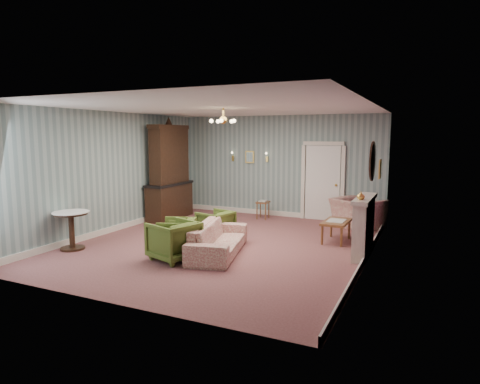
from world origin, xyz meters
The scene contains 27 objects.
floor centered at (0.00, 0.00, 0.00)m, with size 7.00×7.00×0.00m, color #88514F.
ceiling centered at (0.00, 0.00, 2.90)m, with size 7.00×7.00×0.00m, color white.
wall_back centered at (0.00, 3.50, 1.45)m, with size 6.00×6.00×0.00m, color slate.
wall_front centered at (0.00, -3.50, 1.45)m, with size 6.00×6.00×0.00m, color slate.
wall_left centered at (-3.00, 0.00, 1.45)m, with size 7.00×7.00×0.00m, color slate.
wall_right centered at (3.00, 0.00, 1.45)m, with size 7.00×7.00×0.00m, color slate.
wall_right_floral centered at (2.98, 0.00, 1.45)m, with size 7.00×7.00×0.00m, color #AE576D.
door centered at (1.30, 3.46, 1.08)m, with size 1.12×0.12×2.16m, color white, non-canonical shape.
olive_chair_a centered at (-0.34, -1.41, 0.41)m, with size 0.79×0.74×0.82m, color #4D6322.
olive_chair_b centered at (-0.70, -0.76, 0.35)m, with size 0.68×0.64×0.70m, color #4D6322.
olive_chair_c centered at (-0.41, 0.40, 0.35)m, with size 0.68×0.64×0.70m, color #4D6322.
sofa_chintz centered at (0.24, -0.70, 0.40)m, with size 2.07×0.60×0.81m, color #9A3E40.
wingback_chair centered at (2.35, 2.88, 0.50)m, with size 1.14×0.74×1.00m, color #9A3E40.
dresser centered at (-2.65, 1.85, 1.39)m, with size 0.58×1.67×2.78m, color black, non-canonical shape.
fireplace centered at (2.86, 0.40, 0.58)m, with size 0.30×1.40×1.16m, color beige, non-canonical shape.
mantel_vase centered at (2.84, 0.00, 1.23)m, with size 0.15×0.15×0.15m, color gold.
oval_mirror centered at (2.96, 0.40, 1.85)m, with size 0.04×0.76×0.84m, color white, non-canonical shape.
framed_print centered at (2.97, 1.75, 1.60)m, with size 0.04×0.34×0.42m, color gold, non-canonical shape.
coffee_table centered at (2.16, 1.23, 0.24)m, with size 0.52×0.93×0.47m, color brown, non-canonical shape.
side_table_black centered at (2.65, 1.80, 0.27)m, with size 0.37×0.37×0.55m, color black, non-canonical shape.
pedestal_table centered at (-2.65, -1.69, 0.40)m, with size 0.73×0.73×0.80m, color black, non-canonical shape.
nesting_table centered at (-0.25, 2.91, 0.27)m, with size 0.32×0.41×0.53m, color brown, non-canonical shape.
gilt_mirror_back centered at (-0.90, 3.46, 1.70)m, with size 0.28×0.06×0.36m, color gold, non-canonical shape.
sconce_left centered at (-1.45, 3.44, 1.70)m, with size 0.16×0.12×0.30m, color gold, non-canonical shape.
sconce_right centered at (-0.35, 3.44, 1.70)m, with size 0.16×0.12×0.30m, color gold, non-canonical shape.
chandelier centered at (0.00, 0.00, 2.63)m, with size 0.56×0.56×0.36m, color gold, non-canonical shape.
burgundy_cushion centered at (2.30, 2.73, 0.48)m, with size 0.38×0.10×0.38m, color maroon.
Camera 1 is at (3.96, -7.75, 2.34)m, focal length 30.87 mm.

